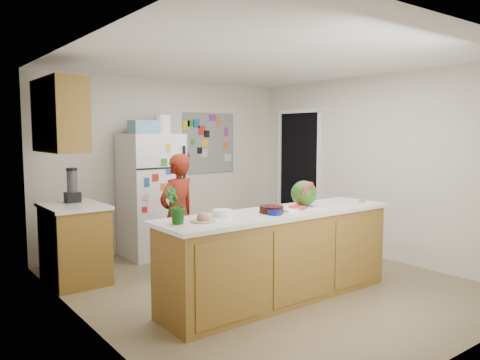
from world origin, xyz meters
TOP-DOWN VIEW (x-y plane):
  - floor at (0.00, 0.00)m, footprint 4.00×4.50m
  - wall_back at (0.00, 2.26)m, footprint 4.00×0.02m
  - wall_left at (-2.01, 0.00)m, footprint 0.02×4.50m
  - wall_right at (2.01, 0.00)m, footprint 0.02×4.50m
  - ceiling at (0.00, 0.00)m, footprint 4.00×4.50m
  - doorway at (1.99, 1.45)m, footprint 0.03×0.85m
  - peninsula_base at (-0.20, -0.50)m, footprint 2.60×0.62m
  - peninsula_top at (-0.20, -0.50)m, footprint 2.68×0.70m
  - side_counter_base at (-1.69, 1.35)m, footprint 0.60×0.80m
  - side_counter_top at (-1.69, 1.35)m, footprint 0.64×0.84m
  - upper_cabinets at (-1.82, 1.30)m, footprint 0.35×1.00m
  - refrigerator at (-0.45, 1.88)m, footprint 0.75×0.70m
  - fridge_top_bin at (-0.55, 1.88)m, footprint 0.35×0.28m
  - photo_collage at (0.75, 2.24)m, footprint 0.95×0.01m
  - person at (-0.60, 0.88)m, footprint 0.61×0.49m
  - blender_appliance at (-1.64, 1.52)m, footprint 0.12×0.12m
  - cutting_board at (0.12, -0.48)m, footprint 0.48×0.40m
  - watermelon at (0.18, -0.46)m, footprint 0.27×0.27m
  - watermelon_slice at (0.01, -0.53)m, footprint 0.18×0.18m
  - cherry_bowl at (-0.34, -0.52)m, footprint 0.29×0.29m
  - white_bowl at (-0.83, -0.38)m, footprint 0.22×0.22m
  - cobalt_bowl at (-0.39, -0.63)m, footprint 0.15×0.15m
  - plate at (-1.13, -0.51)m, footprint 0.30×0.30m
  - paper_towel at (-0.11, -0.53)m, footprint 0.22×0.20m
  - keys at (1.00, -0.58)m, footprint 0.09×0.04m
  - potted_plant at (-1.38, -0.45)m, footprint 0.21×0.18m

SIDE VIEW (x-z plane):
  - floor at x=0.00m, z-range -0.02..0.00m
  - side_counter_base at x=-1.69m, z-range 0.00..0.86m
  - peninsula_base at x=-0.20m, z-range 0.00..0.88m
  - person at x=-0.60m, z-range 0.00..1.46m
  - refrigerator at x=-0.45m, z-range 0.00..1.70m
  - side_counter_top at x=-1.69m, z-range 0.86..0.90m
  - peninsula_top at x=-0.20m, z-range 0.88..0.92m
  - cutting_board at x=0.12m, z-range 0.92..0.93m
  - keys at x=1.00m, z-range 0.92..0.93m
  - plate at x=-1.13m, z-range 0.92..0.94m
  - paper_towel at x=-0.11m, z-range 0.92..0.94m
  - watermelon_slice at x=0.01m, z-range 0.93..0.95m
  - cobalt_bowl at x=-0.39m, z-range 0.92..0.97m
  - white_bowl at x=-0.83m, z-range 0.92..0.98m
  - cherry_bowl at x=-0.34m, z-range 0.92..0.99m
  - doorway at x=1.99m, z-range 0.00..2.04m
  - watermelon at x=0.18m, z-range 0.93..1.21m
  - potted_plant at x=-1.38m, z-range 0.92..1.25m
  - blender_appliance at x=-1.64m, z-range 0.90..1.28m
  - wall_back at x=0.00m, z-range 0.00..2.50m
  - wall_left at x=-2.01m, z-range 0.00..2.50m
  - wall_right at x=2.01m, z-range 0.00..2.50m
  - photo_collage at x=0.75m, z-range 1.08..2.02m
  - fridge_top_bin at x=-0.55m, z-range 1.70..1.88m
  - upper_cabinets at x=-1.82m, z-range 1.50..2.30m
  - ceiling at x=0.00m, z-range 2.50..2.52m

